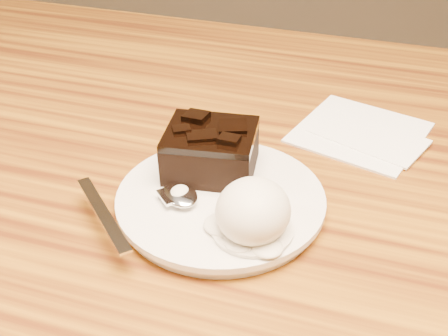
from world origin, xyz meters
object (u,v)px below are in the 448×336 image
(ice_cream_scoop, at_px, (253,211))
(spoon, at_px, (180,196))
(plate, at_px, (221,202))
(brownie, at_px, (211,153))
(napkin, at_px, (360,131))

(ice_cream_scoop, xyz_separation_m, spoon, (-0.07, 0.02, -0.02))
(plate, height_order, spoon, spoon)
(plate, distance_m, ice_cream_scoop, 0.07)
(plate, height_order, brownie, brownie)
(brownie, distance_m, spoon, 0.06)
(brownie, relative_size, ice_cream_scoop, 1.26)
(spoon, bearing_deg, ice_cream_scoop, -62.75)
(plate, distance_m, spoon, 0.04)
(plate, distance_m, napkin, 0.21)
(brownie, bearing_deg, spoon, -101.59)
(ice_cream_scoop, bearing_deg, napkin, 73.49)
(spoon, bearing_deg, napkin, 8.16)
(brownie, xyz_separation_m, napkin, (0.13, 0.14, -0.03))
(brownie, relative_size, napkin, 0.64)
(napkin, bearing_deg, brownie, -131.81)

